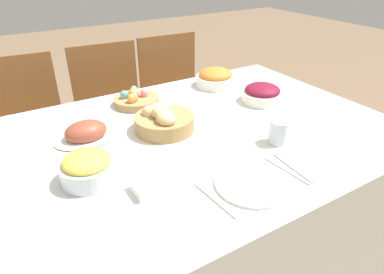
# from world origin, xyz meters

# --- Properties ---
(ground_plane) EXTENTS (12.00, 12.00, 0.00)m
(ground_plane) POSITION_xyz_m (0.00, 0.00, 0.00)
(ground_plane) COLOR #7F664C
(dining_table) EXTENTS (1.74, 1.15, 0.72)m
(dining_table) POSITION_xyz_m (0.00, 0.00, 0.36)
(dining_table) COLOR silver
(dining_table) RESTS_ON ground
(chair_far_center) EXTENTS (0.45, 0.45, 0.87)m
(chair_far_center) POSITION_xyz_m (0.00, 0.91, 0.47)
(chair_far_center) COLOR brown
(chair_far_center) RESTS_ON ground
(chair_far_right) EXTENTS (0.44, 0.44, 0.87)m
(chair_far_right) POSITION_xyz_m (0.46, 0.91, 0.47)
(chair_far_right) COLOR brown
(chair_far_right) RESTS_ON ground
(chair_far_left) EXTENTS (0.45, 0.45, 0.87)m
(chair_far_left) POSITION_xyz_m (-0.50, 0.91, 0.47)
(chair_far_left) COLOR brown
(chair_far_left) RESTS_ON ground
(bread_basket) EXTENTS (0.24, 0.24, 0.11)m
(bread_basket) POSITION_xyz_m (-0.05, 0.09, 0.77)
(bread_basket) COLOR #AD8451
(bread_basket) RESTS_ON dining_table
(egg_basket) EXTENTS (0.21, 0.21, 0.08)m
(egg_basket) POSITION_xyz_m (-0.04, 0.39, 0.75)
(egg_basket) COLOR #AD8451
(egg_basket) RESTS_ON dining_table
(ham_platter) EXTENTS (0.25, 0.18, 0.08)m
(ham_platter) POSITION_xyz_m (-0.34, 0.18, 0.75)
(ham_platter) COLOR white
(ham_platter) RESTS_ON dining_table
(carrot_bowl) EXTENTS (0.21, 0.21, 0.10)m
(carrot_bowl) POSITION_xyz_m (0.42, 0.40, 0.77)
(carrot_bowl) COLOR white
(carrot_bowl) RESTS_ON dining_table
(beet_salad_bowl) EXTENTS (0.20, 0.20, 0.09)m
(beet_salad_bowl) POSITION_xyz_m (0.49, 0.10, 0.77)
(beet_salad_bowl) COLOR white
(beet_salad_bowl) RESTS_ON dining_table
(pineapple_bowl) EXTENTS (0.18, 0.18, 0.10)m
(pineapple_bowl) POSITION_xyz_m (-0.41, -0.10, 0.77)
(pineapple_bowl) COLOR silver
(pineapple_bowl) RESTS_ON dining_table
(dinner_plate) EXTENTS (0.24, 0.24, 0.01)m
(dinner_plate) POSITION_xyz_m (0.02, -0.39, 0.73)
(dinner_plate) COLOR white
(dinner_plate) RESTS_ON dining_table
(fork) EXTENTS (0.02, 0.19, 0.00)m
(fork) POSITION_xyz_m (-0.12, -0.39, 0.73)
(fork) COLOR #B7B7BC
(fork) RESTS_ON dining_table
(knife) EXTENTS (0.02, 0.19, 0.00)m
(knife) POSITION_xyz_m (0.17, -0.39, 0.73)
(knife) COLOR #B7B7BC
(knife) RESTS_ON dining_table
(spoon) EXTENTS (0.02, 0.19, 0.00)m
(spoon) POSITION_xyz_m (0.20, -0.39, 0.73)
(spoon) COLOR #B7B7BC
(spoon) RESTS_ON dining_table
(drinking_cup) EXTENTS (0.07, 0.07, 0.09)m
(drinking_cup) POSITION_xyz_m (0.28, -0.23, 0.77)
(drinking_cup) COLOR silver
(drinking_cup) RESTS_ON dining_table
(butter_dish) EXTENTS (0.14, 0.09, 0.03)m
(butter_dish) POSITION_xyz_m (-0.25, -0.25, 0.74)
(butter_dish) COLOR white
(butter_dish) RESTS_ON dining_table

